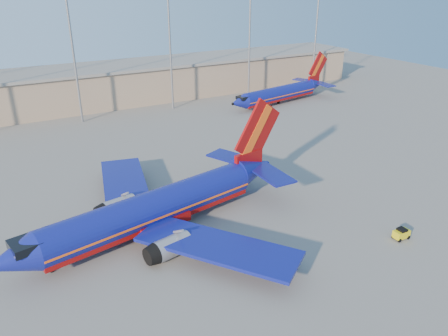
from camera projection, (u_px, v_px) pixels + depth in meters
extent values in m
plane|color=slate|center=(211.00, 212.00, 54.34)|extent=(220.00, 220.00, 0.00)
cube|color=gray|center=(133.00, 83.00, 103.43)|extent=(120.00, 15.00, 8.00)
cube|color=slate|center=(131.00, 65.00, 101.75)|extent=(122.00, 16.00, 0.60)
cylinder|color=gray|center=(73.00, 51.00, 83.06)|extent=(0.44, 0.44, 28.00)
cylinder|color=gray|center=(170.00, 44.00, 92.16)|extent=(0.44, 0.44, 28.00)
cylinder|color=gray|center=(250.00, 38.00, 101.27)|extent=(0.44, 0.44, 28.00)
cylinder|color=gray|center=(316.00, 33.00, 110.38)|extent=(0.44, 0.44, 28.00)
cylinder|color=navy|center=(153.00, 208.00, 49.31)|extent=(26.22, 8.83, 4.00)
cube|color=maroon|center=(153.00, 216.00, 49.72)|extent=(26.08, 8.09, 1.40)
cube|color=#FF5B15|center=(153.00, 210.00, 49.42)|extent=(26.23, 8.87, 0.24)
cone|color=navy|center=(11.00, 260.00, 40.21)|extent=(5.21, 4.78, 4.00)
cube|color=black|center=(25.00, 245.00, 40.64)|extent=(3.08, 3.25, 0.86)
cone|color=navy|center=(253.00, 169.00, 58.59)|extent=(6.27, 4.99, 4.00)
cube|color=maroon|center=(248.00, 160.00, 57.49)|extent=(4.57, 1.44, 2.38)
cube|color=maroon|center=(258.00, 131.00, 56.88)|extent=(7.85, 1.84, 8.62)
cube|color=#FF5B15|center=(256.00, 131.00, 56.75)|extent=(5.27, 1.44, 6.76)
cube|color=navy|center=(232.00, 158.00, 60.64)|extent=(5.68, 7.63, 0.24)
cube|color=navy|center=(271.00, 174.00, 55.54)|extent=(3.37, 6.98, 0.24)
cube|color=navy|center=(125.00, 184.00, 57.28)|extent=(9.06, 17.54, 0.38)
cube|color=navy|center=(218.00, 246.00, 44.06)|extent=(14.01, 16.83, 0.38)
cube|color=maroon|center=(158.00, 218.00, 50.22)|extent=(7.16, 5.36, 1.08)
cylinder|color=gray|center=(120.00, 207.00, 53.11)|extent=(4.25, 2.96, 2.27)
cylinder|color=gray|center=(172.00, 246.00, 45.30)|extent=(4.25, 2.96, 2.27)
cylinder|color=gray|center=(51.00, 267.00, 43.14)|extent=(0.30, 0.30, 1.19)
cylinder|color=black|center=(52.00, 269.00, 43.24)|extent=(0.73, 0.40, 0.69)
cylinder|color=black|center=(153.00, 213.00, 53.22)|extent=(1.00, 0.76, 0.91)
cylinder|color=black|center=(180.00, 232.00, 49.31)|extent=(1.00, 0.76, 0.91)
cylinder|color=navy|center=(279.00, 93.00, 100.55)|extent=(21.58, 7.11, 3.29)
cube|color=maroon|center=(279.00, 97.00, 100.88)|extent=(21.46, 6.49, 1.16)
cube|color=#FF5B15|center=(279.00, 94.00, 100.64)|extent=(21.58, 7.14, 0.20)
cone|color=navy|center=(239.00, 103.00, 93.12)|extent=(4.27, 3.91, 3.29)
cube|color=black|center=(243.00, 98.00, 93.47)|extent=(2.52, 2.66, 0.71)
cone|color=navy|center=(315.00, 84.00, 108.11)|extent=(5.14, 4.07, 3.29)
cube|color=maroon|center=(314.00, 80.00, 107.21)|extent=(3.76, 1.16, 1.96)
cube|color=maroon|center=(318.00, 66.00, 106.70)|extent=(6.47, 1.46, 7.09)
cube|color=#FF5B15|center=(318.00, 66.00, 106.59)|extent=(4.34, 1.16, 5.56)
cube|color=navy|center=(305.00, 80.00, 109.81)|extent=(4.64, 6.28, 0.20)
cube|color=navy|center=(324.00, 84.00, 105.59)|extent=(2.82, 5.76, 0.20)
cylinder|color=black|center=(279.00, 102.00, 101.35)|extent=(0.72, 0.72, 0.80)
cube|color=gold|center=(401.00, 234.00, 48.63)|extent=(1.83, 1.09, 0.85)
cube|color=black|center=(402.00, 230.00, 48.43)|extent=(0.89, 0.97, 0.30)
cylinder|color=black|center=(393.00, 236.00, 48.89)|extent=(0.45, 0.17, 0.44)
cylinder|color=black|center=(400.00, 241.00, 48.13)|extent=(0.45, 0.17, 0.44)
cylinder|color=black|center=(402.00, 233.00, 49.47)|extent=(0.45, 0.17, 0.44)
cylinder|color=black|center=(408.00, 237.00, 48.71)|extent=(0.45, 0.17, 0.44)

